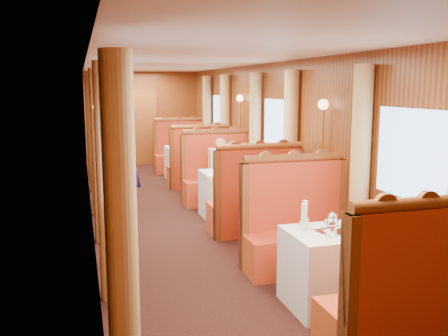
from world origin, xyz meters
name	(u,v)px	position (x,y,z in m)	size (l,w,h in m)	color
floor	(190,220)	(0.00, 0.00, 0.00)	(3.00, 12.00, 0.01)	black
ceiling	(188,60)	(0.00, 0.00, 2.50)	(3.00, 12.00, 0.01)	silver
wall_far	(142,118)	(0.00, 6.00, 1.25)	(3.00, 2.50, 0.01)	brown
wall_left	(90,145)	(-1.50, 0.00, 1.25)	(12.00, 2.50, 0.01)	brown
wall_right	(278,139)	(1.50, 0.00, 1.25)	(12.00, 2.50, 0.01)	brown
doorway_far	(143,128)	(0.00, 5.97, 1.00)	(0.80, 0.04, 2.00)	brown
table_near	(342,268)	(0.75, -3.50, 0.38)	(1.05, 0.72, 0.75)	white
banquette_near_fwd	(408,308)	(0.75, -4.51, 0.42)	(1.30, 0.55, 1.34)	#AB1413
banquette_near_aft	(298,234)	(0.75, -2.49, 0.42)	(1.30, 0.55, 1.34)	#AB1413
table_mid	(234,194)	(0.75, 0.00, 0.38)	(1.05, 0.72, 0.75)	white
banquette_mid_fwd	(255,205)	(0.75, -1.01, 0.42)	(1.30, 0.55, 1.34)	#AB1413
banquette_mid_aft	(218,180)	(0.75, 1.01, 0.42)	(1.30, 0.55, 1.34)	#AB1413
table_far	(189,163)	(0.75, 3.50, 0.38)	(1.05, 0.72, 0.75)	white
banquette_far_fwd	(199,167)	(0.75, 2.49, 0.42)	(1.30, 0.55, 1.34)	#AB1413
banquette_far_aft	(181,155)	(0.75, 4.51, 0.42)	(1.30, 0.55, 1.34)	#AB1413
tea_tray	(335,232)	(0.65, -3.52, 0.76)	(0.34, 0.26, 0.01)	silver
teapot_left	(331,230)	(0.55, -3.63, 0.81)	(0.16, 0.12, 0.13)	silver
teapot_right	(351,227)	(0.76, -3.62, 0.82)	(0.17, 0.13, 0.14)	silver
teapot_back	(332,224)	(0.66, -3.45, 0.81)	(0.16, 0.12, 0.13)	silver
fruit_plate	(379,228)	(1.09, -3.59, 0.77)	(0.23, 0.23, 0.05)	white
cup_inboard	(304,220)	(0.39, -3.39, 0.86)	(0.08, 0.08, 0.26)	white
cup_outboard	(305,216)	(0.45, -3.28, 0.86)	(0.08, 0.08, 0.26)	white
rose_vase_mid	(236,160)	(0.78, 0.02, 0.93)	(0.06, 0.06, 0.36)	silver
rose_vase_far	(189,139)	(0.75, 3.50, 0.93)	(0.06, 0.06, 0.36)	silver
window_left_near	(99,169)	(-1.49, -3.50, 1.45)	(1.20, 0.90, 0.01)	#86ADDE
curtain_left_near_a	(121,227)	(-1.38, -4.28, 1.18)	(0.22, 0.22, 2.35)	tan
curtain_left_near_b	(108,184)	(-1.38, -2.72, 1.18)	(0.22, 0.22, 2.35)	tan
window_right_near	(414,155)	(1.49, -3.50, 1.45)	(1.20, 0.90, 0.01)	#86ADDE
curtain_right_near_b	(360,171)	(1.38, -2.72, 1.18)	(0.22, 0.22, 2.35)	tan
window_left_mid	(90,132)	(-1.49, 0.00, 1.45)	(1.20, 0.90, 0.01)	#86ADDE
curtain_left_mid_a	(100,157)	(-1.38, -0.78, 1.18)	(0.22, 0.22, 2.35)	tan
curtain_left_mid_b	(96,144)	(-1.38, 0.78, 1.18)	(0.22, 0.22, 2.35)	tan
window_right_mid	(277,127)	(1.49, 0.00, 1.45)	(1.20, 0.90, 0.01)	#86ADDE
curtain_right_mid_a	(290,150)	(1.38, -0.78, 1.18)	(0.22, 0.22, 2.35)	tan
curtain_right_mid_b	(255,139)	(1.38, 0.78, 1.18)	(0.22, 0.22, 2.35)	tan
window_left_far	(87,117)	(-1.49, 3.50, 1.45)	(1.20, 0.90, 0.01)	#86ADDE
curtain_left_far_a	(93,133)	(-1.38, 2.72, 1.18)	(0.22, 0.22, 2.35)	tan
curtain_left_far_b	(91,127)	(-1.38, 4.28, 1.18)	(0.22, 0.22, 2.35)	tan
window_right_far	(220,115)	(1.49, 3.50, 1.45)	(1.20, 0.90, 0.01)	#86ADDE
curtain_right_far_a	(225,130)	(1.38, 2.72, 1.18)	(0.22, 0.22, 2.35)	tan
curtain_right_far_b	(207,125)	(1.38, 4.28, 1.18)	(0.22, 0.22, 2.35)	tan
sconce_left_fore	(101,150)	(-1.40, -1.75, 1.38)	(0.14, 0.14, 1.95)	#BF8C3F
sconce_right_fore	(322,143)	(1.40, -1.75, 1.38)	(0.14, 0.14, 1.95)	#BF8C3F
sconce_left_aft	(93,127)	(-1.40, 1.75, 1.38)	(0.14, 0.14, 1.95)	#BF8C3F
sconce_right_aft	(240,124)	(1.40, 1.75, 1.38)	(0.14, 0.14, 1.95)	#BF8C3F
steward	(126,162)	(-0.93, 0.59, 0.89)	(0.65, 0.43, 1.78)	navy
passenger	(221,164)	(0.75, 0.79, 0.74)	(0.40, 0.44, 0.76)	beige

